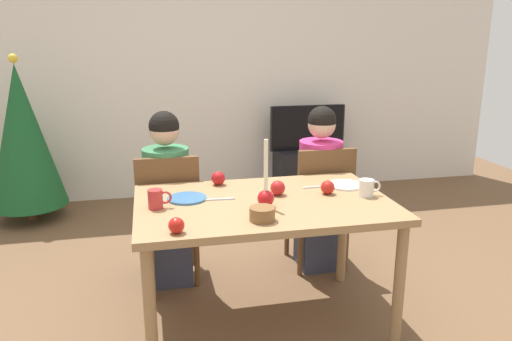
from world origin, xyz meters
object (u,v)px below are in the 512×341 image
(apple_by_left_plate, at_px, (218,178))
(person_left_child, at_px, (168,201))
(plate_left, at_px, (187,198))
(apple_by_right_mug, at_px, (328,187))
(chair_right, at_px, (321,200))
(person_right_child, at_px, (320,191))
(tv, at_px, (308,128))
(apple_far_edge, at_px, (176,225))
(dining_table, at_px, (264,215))
(christmas_tree, at_px, (23,137))
(chair_left, at_px, (168,211))
(tv_stand, at_px, (306,172))
(mug_right, at_px, (367,188))
(plate_right, at_px, (345,185))
(bowl_walnuts, at_px, (262,214))
(apple_near_candle, at_px, (278,188))
(candle_centerpiece, at_px, (266,193))
(mug_left, at_px, (156,199))

(apple_by_left_plate, bearing_deg, person_left_child, 136.42)
(plate_left, relative_size, apple_by_right_mug, 2.74)
(chair_right, height_order, person_right_child, person_right_child)
(tv, distance_m, apple_far_edge, 3.06)
(tv, height_order, apple_far_edge, tv)
(dining_table, distance_m, christmas_tree, 2.70)
(person_left_child, height_order, apple_by_right_mug, person_left_child)
(chair_left, height_order, tv_stand, chair_left)
(plate_left, relative_size, apple_far_edge, 2.90)
(tv_stand, bearing_deg, apple_by_left_plate, -121.79)
(mug_right, bearing_deg, plate_right, 101.57)
(dining_table, xyz_separation_m, apple_far_edge, (-0.50, -0.37, 0.12))
(christmas_tree, relative_size, apple_by_right_mug, 18.59)
(person_left_child, bearing_deg, bowl_walnuts, -65.38)
(chair_left, xyz_separation_m, tv_stand, (1.51, 1.69, -0.27))
(plate_right, bearing_deg, chair_left, 157.24)
(person_left_child, xyz_separation_m, person_right_child, (1.06, 0.00, 0.00))
(dining_table, height_order, apple_near_candle, apple_near_candle)
(christmas_tree, relative_size, plate_left, 6.78)
(christmas_tree, xyz_separation_m, mug_right, (2.28, -2.15, 0.03))
(tv, bearing_deg, chair_right, -104.86)
(candle_centerpiece, bearing_deg, christmas_tree, 127.33)
(person_right_child, bearing_deg, person_left_child, 180.00)
(mug_left, distance_m, apple_by_left_plate, 0.52)
(chair_left, distance_m, mug_left, 0.68)
(dining_table, bearing_deg, mug_right, -4.11)
(candle_centerpiece, bearing_deg, tv_stand, 66.99)
(christmas_tree, relative_size, apple_near_candle, 17.47)
(christmas_tree, distance_m, apple_by_left_plate, 2.29)
(mug_left, bearing_deg, plate_left, 34.76)
(plate_left, height_order, apple_near_candle, apple_near_candle)
(christmas_tree, distance_m, bowl_walnuts, 2.89)
(chair_right, height_order, tv, tv)
(tv_stand, bearing_deg, chair_right, -104.87)
(mug_left, xyz_separation_m, apple_by_left_plate, (0.38, 0.35, -0.01))
(chair_left, relative_size, person_right_child, 0.77)
(tv_stand, bearing_deg, apple_near_candle, -112.18)
(chair_left, bearing_deg, dining_table, -50.41)
(chair_left, distance_m, candle_centerpiece, 0.91)
(person_right_child, height_order, apple_by_left_plate, person_right_child)
(dining_table, bearing_deg, tv, 66.41)
(chair_left, bearing_deg, apple_by_right_mug, -32.52)
(tv, bearing_deg, bowl_walnuts, -112.64)
(person_right_child, relative_size, christmas_tree, 0.79)
(plate_right, height_order, mug_left, mug_left)
(tv, distance_m, candle_centerpiece, 2.60)
(plate_right, distance_m, mug_left, 1.14)
(candle_centerpiece, xyz_separation_m, mug_right, (0.60, 0.05, -0.02))
(tv, bearing_deg, tv_stand, -90.00)
(tv, xyz_separation_m, mug_right, (-0.42, -2.34, 0.09))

